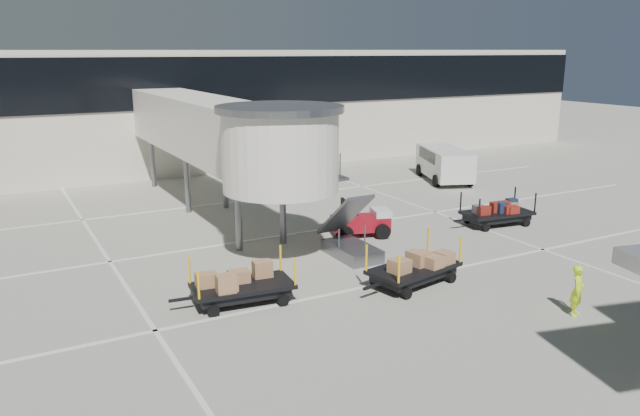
# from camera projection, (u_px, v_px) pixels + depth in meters

# --- Properties ---
(ground) EXTENTS (140.00, 140.00, 0.00)m
(ground) POSITION_uv_depth(u_px,v_px,m) (463.00, 292.00, 21.23)
(ground) COLOR #A5A294
(ground) RESTS_ON ground
(lane_markings) EXTENTS (40.00, 30.00, 0.02)m
(lane_markings) POSITION_uv_depth(u_px,v_px,m) (317.00, 228.00, 28.87)
(lane_markings) COLOR silver
(lane_markings) RESTS_ON ground
(terminal) EXTENTS (64.00, 12.11, 15.20)m
(terminal) POSITION_uv_depth(u_px,v_px,m) (187.00, 105.00, 45.55)
(terminal) COLOR beige
(terminal) RESTS_ON ground
(jet_bridge) EXTENTS (5.70, 20.40, 6.03)m
(jet_bridge) POSITION_uv_depth(u_px,v_px,m) (224.00, 133.00, 28.78)
(jet_bridge) COLOR silver
(jet_bridge) RESTS_ON ground
(baggage_tug) EXTENTS (2.78, 2.23, 1.66)m
(baggage_tug) POSITION_uv_depth(u_px,v_px,m) (362.00, 222.00, 27.57)
(baggage_tug) COLOR maroon
(baggage_tug) RESTS_ON ground
(suitcase_cart) EXTENTS (4.07, 1.99, 1.57)m
(suitcase_cart) POSITION_uv_depth(u_px,v_px,m) (495.00, 214.00, 29.22)
(suitcase_cart) COLOR black
(suitcase_cart) RESTS_ON ground
(box_cart_near) EXTENTS (4.20, 2.30, 1.61)m
(box_cart_near) POSITION_uv_depth(u_px,v_px,m) (412.00, 268.00, 21.84)
(box_cart_near) COLOR black
(box_cart_near) RESTS_ON ground
(box_cart_far) EXTENTS (4.07, 1.96, 1.57)m
(box_cart_far) POSITION_uv_depth(u_px,v_px,m) (240.00, 286.00, 20.15)
(box_cart_far) COLOR black
(box_cart_far) RESTS_ON ground
(ground_worker) EXTENTS (0.70, 0.62, 1.62)m
(ground_worker) POSITION_uv_depth(u_px,v_px,m) (577.00, 291.00, 19.21)
(ground_worker) COLOR #BAE317
(ground_worker) RESTS_ON ground
(minivan) EXTENTS (3.96, 5.77, 2.03)m
(minivan) POSITION_uv_depth(u_px,v_px,m) (444.00, 161.00, 39.17)
(minivan) COLOR silver
(minivan) RESTS_ON ground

